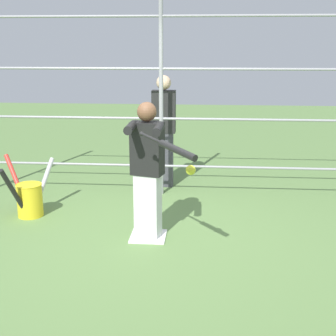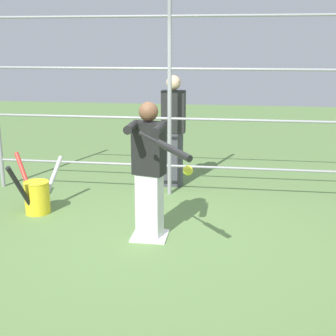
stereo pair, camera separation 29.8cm
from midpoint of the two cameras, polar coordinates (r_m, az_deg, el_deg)
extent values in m
plane|color=#608447|center=(5.41, -0.64, -8.37)|extent=(24.00, 24.00, 0.00)
cube|color=white|center=(5.41, -0.64, -8.28)|extent=(0.40, 0.40, 0.02)
cylinder|color=#939399|center=(6.59, 1.51, 9.01)|extent=(0.06, 0.06, 2.92)
cylinder|color=#939399|center=(6.78, 1.45, 0.26)|extent=(5.20, 0.04, 0.04)
cylinder|color=#939399|center=(6.64, 1.49, 6.04)|extent=(5.20, 0.04, 0.04)
cylinder|color=#939399|center=(6.56, 1.53, 12.01)|extent=(5.20, 0.04, 0.04)
cylinder|color=#939399|center=(6.57, 1.57, 18.04)|extent=(5.20, 0.04, 0.04)
cube|color=silver|center=(5.28, -0.65, -4.66)|extent=(0.31, 0.24, 0.75)
cube|color=black|center=(5.09, -0.67, 2.40)|extent=(0.38, 0.28, 0.58)
sphere|color=brown|center=(5.02, -0.69, 6.89)|extent=(0.21, 0.21, 0.21)
cylinder|color=black|center=(4.78, 0.62, 4.77)|extent=(0.09, 0.41, 0.09)
cylinder|color=black|center=(4.91, -2.70, 5.02)|extent=(0.09, 0.41, 0.09)
sphere|color=black|center=(4.64, -1.47, 4.21)|extent=(0.05, 0.05, 0.05)
cylinder|color=black|center=(4.52, -0.35, 3.66)|extent=(0.24, 0.25, 0.07)
cylinder|color=black|center=(4.23, 2.73, 2.13)|extent=(0.38, 0.39, 0.13)
sphere|color=yellow|center=(4.44, 4.38, -0.31)|extent=(0.10, 0.10, 0.10)
cylinder|color=yellow|center=(6.26, -14.36, -3.53)|extent=(0.32, 0.32, 0.42)
torus|color=yellow|center=(6.20, -14.48, -1.70)|extent=(0.33, 0.33, 0.01)
cylinder|color=#B2B2B7|center=(6.45, -12.76, -1.68)|extent=(0.20, 0.53, 0.63)
cylinder|color=black|center=(6.04, -16.08, -2.65)|extent=(0.21, 0.42, 0.70)
cylinder|color=red|center=(6.52, -15.68, -1.44)|extent=(0.48, 0.46, 0.69)
cube|color=#3F3F47|center=(7.17, 1.82, 1.04)|extent=(0.28, 0.17, 0.84)
cube|color=black|center=(7.03, 1.87, 6.88)|extent=(0.35, 0.19, 0.63)
sphere|color=beige|center=(6.98, 1.90, 10.37)|extent=(0.22, 0.22, 0.22)
camera|label=1|loc=(0.15, -88.24, 0.47)|focal=50.00mm
camera|label=2|loc=(0.15, 91.76, -0.47)|focal=50.00mm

